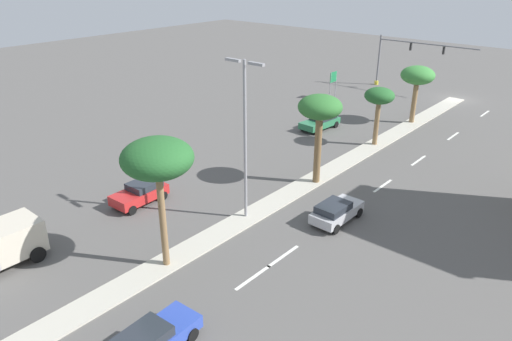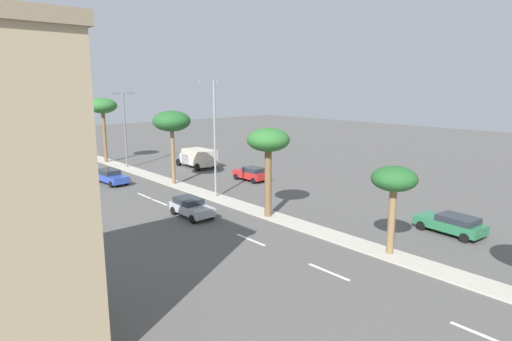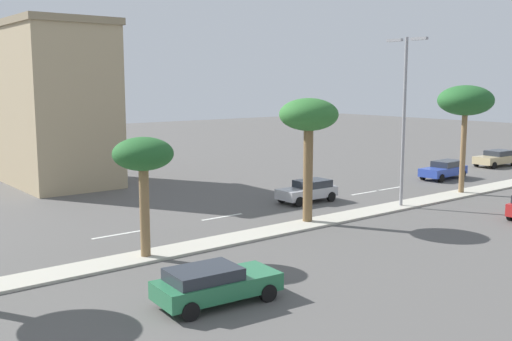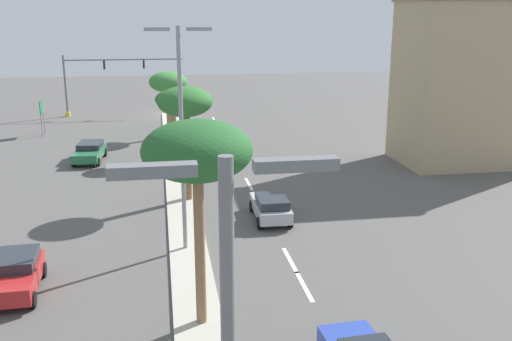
% 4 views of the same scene
% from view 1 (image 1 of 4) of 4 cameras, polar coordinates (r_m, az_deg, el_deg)
% --- Properties ---
extents(ground_plane, '(160.00, 160.00, 0.00)m').
position_cam_1_polar(ground_plane, '(32.43, 0.11, -5.03)').
color(ground_plane, '#565451').
extents(median_curb, '(1.80, 96.72, 0.12)m').
position_cam_1_polar(median_curb, '(26.48, -15.60, -13.30)').
color(median_curb, '#B7B2A3').
rests_on(median_curb, ground).
extents(lane_stripe_far, '(0.20, 2.80, 0.01)m').
position_cam_1_polar(lane_stripe_far, '(59.05, 25.59, 6.13)').
color(lane_stripe_far, silver).
rests_on(lane_stripe_far, ground).
extents(lane_stripe_trailing, '(0.20, 2.80, 0.01)m').
position_cam_1_polar(lane_stripe_trailing, '(50.12, 22.40, 3.81)').
color(lane_stripe_trailing, silver).
rests_on(lane_stripe_trailing, ground).
extents(lane_stripe_rear, '(0.20, 2.80, 0.01)m').
position_cam_1_polar(lane_stripe_rear, '(42.93, 18.78, 1.14)').
color(lane_stripe_rear, silver).
rests_on(lane_stripe_rear, ground).
extents(lane_stripe_near, '(0.20, 2.80, 0.01)m').
position_cam_1_polar(lane_stripe_near, '(37.37, 14.85, -1.77)').
color(lane_stripe_near, silver).
rests_on(lane_stripe_near, ground).
extents(lane_stripe_outboard, '(0.20, 2.80, 0.01)m').
position_cam_1_polar(lane_stripe_outboard, '(26.35, -0.35, -12.61)').
color(lane_stripe_outboard, silver).
rests_on(lane_stripe_outboard, ground).
extents(lane_stripe_left, '(0.20, 2.80, 0.01)m').
position_cam_1_polar(lane_stripe_left, '(28.04, 3.25, -10.15)').
color(lane_stripe_left, silver).
rests_on(lane_stripe_left, ground).
extents(traffic_signal_gantry, '(12.88, 0.53, 6.60)m').
position_cam_1_polar(traffic_signal_gantry, '(66.30, 16.76, 12.81)').
color(traffic_signal_gantry, slate).
rests_on(traffic_signal_gantry, ground).
extents(directional_road_sign, '(0.10, 1.38, 3.26)m').
position_cam_1_polar(directional_road_sign, '(59.64, 9.20, 10.63)').
color(directional_road_sign, gray).
rests_on(directional_road_sign, ground).
extents(palm_tree_mid, '(3.37, 3.37, 5.83)m').
position_cam_1_polar(palm_tree_mid, '(51.50, 18.68, 10.56)').
color(palm_tree_mid, olive).
rests_on(palm_tree_mid, median_curb).
extents(palm_tree_near, '(2.65, 2.65, 5.27)m').
position_cam_1_polar(palm_tree_near, '(44.01, 14.47, 8.40)').
color(palm_tree_near, olive).
rests_on(palm_tree_near, median_curb).
extents(palm_tree_trailing, '(3.21, 3.21, 6.76)m').
position_cam_1_polar(palm_tree_trailing, '(34.85, 7.62, 7.13)').
color(palm_tree_trailing, brown).
rests_on(palm_tree_trailing, median_curb).
extents(palm_tree_outboard, '(3.75, 3.75, 7.40)m').
position_cam_1_polar(palm_tree_outboard, '(24.67, -11.67, 1.26)').
color(palm_tree_outboard, olive).
rests_on(palm_tree_outboard, median_curb).
extents(street_lamp_near, '(2.90, 0.24, 10.28)m').
position_cam_1_polar(street_lamp_near, '(29.35, -1.31, 4.85)').
color(street_lamp_near, gray).
rests_on(street_lamp_near, median_curb).
extents(sedan_silver_inboard, '(1.92, 4.02, 1.41)m').
position_cam_1_polar(sedan_silver_inboard, '(31.45, 9.52, -4.80)').
color(sedan_silver_inboard, '#B2B2B7').
rests_on(sedan_silver_inboard, ground).
extents(sedan_red_leading, '(2.09, 3.97, 1.47)m').
position_cam_1_polar(sedan_red_leading, '(34.31, -13.59, -2.57)').
color(sedan_red_leading, red).
rests_on(sedan_red_leading, ground).
extents(sedan_green_near, '(2.29, 4.57, 1.37)m').
position_cam_1_polar(sedan_green_near, '(48.67, 7.69, 5.80)').
color(sedan_green_near, '#287047').
rests_on(sedan_green_near, ground).
extents(sedan_blue_left, '(2.07, 4.65, 1.44)m').
position_cam_1_polar(sedan_blue_left, '(22.11, -12.61, -19.24)').
color(sedan_blue_left, '#2D47AD').
rests_on(sedan_blue_left, ground).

